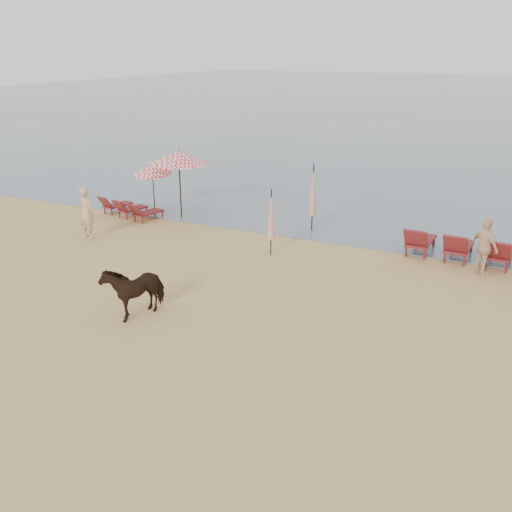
# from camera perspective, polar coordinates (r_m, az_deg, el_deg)

# --- Properties ---
(ground) EXTENTS (120.00, 120.00, 0.00)m
(ground) POSITION_cam_1_polar(r_m,az_deg,el_deg) (12.42, -10.23, -12.03)
(ground) COLOR tan
(ground) RESTS_ON ground
(sea) EXTENTS (160.00, 140.00, 0.06)m
(sea) POSITION_cam_1_polar(r_m,az_deg,el_deg) (88.86, 22.10, 14.55)
(sea) COLOR #51606B
(sea) RESTS_ON ground
(lounger_cluster_left) EXTENTS (2.71, 1.94, 0.54)m
(lounger_cluster_left) POSITION_cam_1_polar(r_m,az_deg,el_deg) (23.92, -12.58, 4.72)
(lounger_cluster_left) COLOR maroon
(lounger_cluster_left) RESTS_ON ground
(lounger_cluster_right) EXTENTS (4.57, 2.13, 0.71)m
(lounger_cluster_right) POSITION_cam_1_polar(r_m,az_deg,el_deg) (19.52, 21.33, 0.65)
(lounger_cluster_right) COLOR maroon
(lounger_cluster_right) RESTS_ON ground
(umbrella_open_left_a) EXTENTS (2.41, 2.41, 2.75)m
(umbrella_open_left_a) POSITION_cam_1_polar(r_m,az_deg,el_deg) (22.96, -7.73, 9.75)
(umbrella_open_left_a) COLOR black
(umbrella_open_left_a) RESTS_ON ground
(umbrella_open_left_b) EXTENTS (1.63, 1.66, 2.07)m
(umbrella_open_left_b) POSITION_cam_1_polar(r_m,az_deg,el_deg) (24.22, -10.33, 8.53)
(umbrella_open_left_b) COLOR black
(umbrella_open_left_b) RESTS_ON ground
(umbrella_closed_left) EXTENTS (0.31, 0.31, 2.55)m
(umbrella_closed_left) POSITION_cam_1_polar(r_m,az_deg,el_deg) (21.32, 5.72, 6.56)
(umbrella_closed_left) COLOR black
(umbrella_closed_left) RESTS_ON ground
(umbrella_closed_right) EXTENTS (0.28, 0.28, 2.27)m
(umbrella_closed_right) POSITION_cam_1_polar(r_m,az_deg,el_deg) (18.68, 1.52, 4.15)
(umbrella_closed_right) COLOR black
(umbrella_closed_right) RESTS_ON ground
(cow) EXTENTS (1.17, 1.79, 1.40)m
(cow) POSITION_cam_1_polar(r_m,az_deg,el_deg) (15.05, -12.08, -3.21)
(cow) COLOR black
(cow) RESTS_ON ground
(beachgoer_left) EXTENTS (0.79, 0.61, 1.92)m
(beachgoer_left) POSITION_cam_1_polar(r_m,az_deg,el_deg) (21.41, -16.57, 4.18)
(beachgoer_left) COLOR tan
(beachgoer_left) RESTS_ON ground
(beachgoer_right_b) EXTENTS (1.06, 1.02, 1.77)m
(beachgoer_right_b) POSITION_cam_1_polar(r_m,az_deg,el_deg) (18.48, 21.89, 0.81)
(beachgoer_right_b) COLOR #E0B68C
(beachgoer_right_b) RESTS_ON ground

